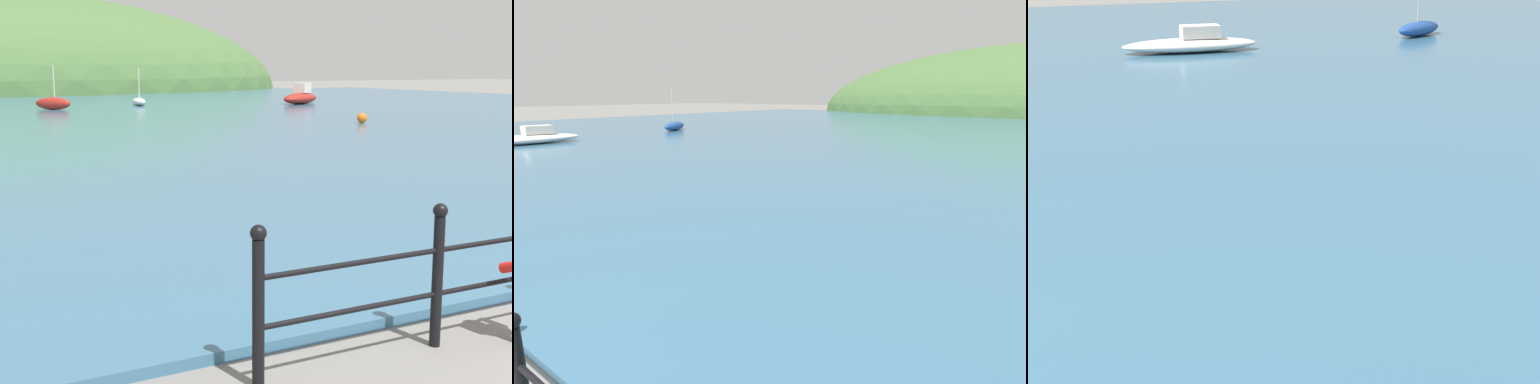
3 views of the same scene
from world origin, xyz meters
The scene contains 2 objects.
boat_twin_mast centered at (-19.70, 20.08, 0.41)m, with size 2.08×2.98×2.93m.
boat_red_dinghy centered at (-19.06, 9.97, 0.40)m, with size 1.98×5.06×0.94m.
Camera 3 is at (6.41, 2.96, 4.03)m, focal length 50.00 mm.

